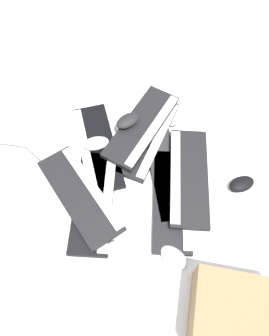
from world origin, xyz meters
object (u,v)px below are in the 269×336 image
(keyboard_7, at_px, (142,126))
(cardboard_box, at_px, (235,315))
(mouse_2, at_px, (242,184))
(keyboard_5, at_px, (188,177))
(keyboard_2, at_px, (173,200))
(mouse_4, at_px, (117,255))
(mouse_3, at_px, (174,257))
(keyboard_1, at_px, (94,201))
(keyboard_4, at_px, (147,137))
(keyboard_3, at_px, (170,171))
(mouse_0, at_px, (96,143))
(keyboard_0, at_px, (97,147))
(keyboard_6, at_px, (80,195))
(mouse_1, at_px, (128,121))

(keyboard_7, xyz_separation_m, cardboard_box, (-0.48, 0.66, 0.03))
(mouse_2, height_order, cardboard_box, cardboard_box)
(keyboard_5, bearing_deg, keyboard_2, 69.37)
(mouse_2, height_order, mouse_4, same)
(keyboard_2, height_order, mouse_3, mouse_3)
(keyboard_1, height_order, keyboard_4, same)
(keyboard_4, xyz_separation_m, mouse_3, (-0.23, 0.49, 0.01))
(mouse_3, bearing_deg, keyboard_3, -52.47)
(mouse_0, relative_size, mouse_2, 1.00)
(keyboard_0, height_order, cardboard_box, cardboard_box)
(keyboard_6, bearing_deg, mouse_2, -159.29)
(keyboard_0, relative_size, keyboard_1, 0.99)
(mouse_4, bearing_deg, keyboard_2, -68.38)
(mouse_0, distance_m, mouse_4, 0.48)
(keyboard_1, bearing_deg, keyboard_2, -163.20)
(mouse_0, height_order, mouse_2, mouse_0)
(keyboard_2, xyz_separation_m, keyboard_7, (0.21, -0.29, 0.03))
(keyboard_3, height_order, mouse_1, mouse_1)
(keyboard_3, bearing_deg, mouse_4, 74.48)
(keyboard_1, relative_size, mouse_4, 4.20)
(keyboard_5, xyz_separation_m, mouse_3, (-0.01, 0.32, -0.02))
(keyboard_7, bearing_deg, keyboard_0, 39.59)
(keyboard_6, bearing_deg, mouse_3, 161.87)
(mouse_2, bearing_deg, mouse_1, -53.10)
(mouse_3, bearing_deg, keyboard_4, -42.44)
(mouse_2, bearing_deg, keyboard_2, -9.23)
(mouse_0, distance_m, mouse_3, 0.57)
(mouse_4, bearing_deg, mouse_3, -116.00)
(keyboard_7, height_order, mouse_3, keyboard_7)
(keyboard_6, bearing_deg, keyboard_1, 179.18)
(keyboard_3, xyz_separation_m, mouse_4, (0.11, 0.40, 0.01))
(keyboard_3, height_order, mouse_3, mouse_3)
(keyboard_1, relative_size, mouse_0, 4.20)
(keyboard_4, height_order, keyboard_6, keyboard_6)
(keyboard_0, bearing_deg, keyboard_3, 174.64)
(mouse_4, bearing_deg, keyboard_6, 9.15)
(keyboard_0, height_order, keyboard_4, same)
(keyboard_7, height_order, mouse_1, mouse_1)
(keyboard_0, xyz_separation_m, keyboard_2, (-0.37, 0.16, 0.00))
(keyboard_4, bearing_deg, keyboard_3, 133.54)
(keyboard_0, xyz_separation_m, mouse_4, (-0.22, 0.43, 0.01))
(keyboard_6, distance_m, mouse_4, 0.27)
(keyboard_5, relative_size, mouse_4, 4.19)
(keyboard_5, bearing_deg, mouse_4, 63.13)
(keyboard_4, bearing_deg, keyboard_1, 70.92)
(keyboard_0, bearing_deg, mouse_3, 138.29)
(keyboard_1, height_order, keyboard_6, keyboard_6)
(keyboard_0, xyz_separation_m, keyboard_1, (-0.07, 0.25, 0.00))
(mouse_1, height_order, mouse_3, mouse_1)
(keyboard_2, relative_size, cardboard_box, 1.67)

